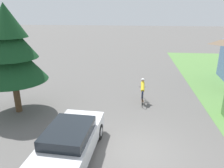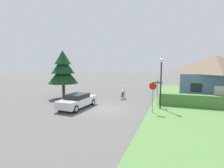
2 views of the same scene
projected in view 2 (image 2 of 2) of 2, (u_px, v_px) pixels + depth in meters
The scene contains 9 objects.
ground_plane at pixel (105, 109), 16.63m from camera, with size 140.00×140.00×0.00m, color #5B5956.
cottage_house at pixel (215, 77), 20.84m from camera, with size 8.60×7.89×5.27m.
hedge_row at pixel (215, 102), 16.67m from camera, with size 10.28×0.90×1.23m, color #4C7A3D.
sedan_left_lane at pixel (77, 101), 16.81m from camera, with size 2.07×4.62×1.39m.
cyclist at pixel (123, 93), 21.24m from camera, with size 0.44×1.73×1.53m.
stop_sign at pixel (153, 92), 15.01m from camera, with size 0.67×0.08×2.68m.
street_lamp at pixel (161, 73), 16.25m from camera, with size 0.40×0.40×4.86m.
street_name_sign at pixel (157, 88), 17.46m from camera, with size 0.90×0.90×2.64m.
conifer_tall_near at pixel (63, 69), 21.39m from camera, with size 3.65×3.65×5.92m.
Camera 2 is at (6.04, -15.12, 4.17)m, focal length 28.00 mm.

